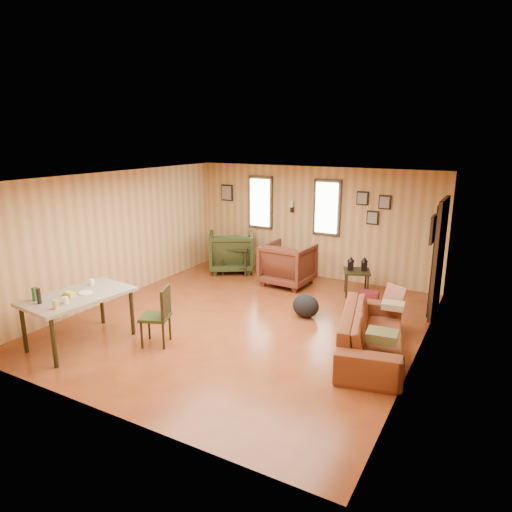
{
  "coord_description": "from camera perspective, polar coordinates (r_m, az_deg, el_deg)",
  "views": [
    {
      "loc": [
        3.62,
        -6.15,
        3.04
      ],
      "look_at": [
        0.0,
        0.4,
        1.05
      ],
      "focal_mm": 32.0,
      "sensor_mm": 36.0,
      "label": 1
    }
  ],
  "objects": [
    {
      "name": "end_table",
      "position": [
        10.24,
        -2.49,
        0.14
      ],
      "size": [
        0.75,
        0.72,
        0.77
      ],
      "rotation": [
        0.0,
        0.0,
        0.32
      ],
      "color": "black",
      "rests_on": "ground"
    },
    {
      "name": "dining_chair",
      "position": [
        6.92,
        -11.97,
        -6.96
      ],
      "size": [
        0.53,
        0.53,
        0.89
      ],
      "rotation": [
        0.0,
        0.0,
        0.4
      ],
      "color": "#283216",
      "rests_on": "ground"
    },
    {
      "name": "dining_table",
      "position": [
        7.23,
        -21.46,
        -5.05
      ],
      "size": [
        1.08,
        1.61,
        0.99
      ],
      "rotation": [
        0.0,
        0.0,
        -0.12
      ],
      "color": "gray",
      "rests_on": "ground"
    },
    {
      "name": "side_table",
      "position": [
        9.01,
        12.52,
        -1.61
      ],
      "size": [
        0.64,
        0.64,
        0.79
      ],
      "rotation": [
        0.0,
        0.0,
        0.37
      ],
      "color": "black",
      "rests_on": "ground"
    },
    {
      "name": "sofa_pillows",
      "position": [
        6.92,
        16.22,
        -7.24
      ],
      "size": [
        0.58,
        1.72,
        0.35
      ],
      "rotation": [
        0.0,
        0.0,
        0.11
      ],
      "color": "#4D542F",
      "rests_on": "sofa"
    },
    {
      "name": "sofa",
      "position": [
        6.74,
        14.34,
        -8.46
      ],
      "size": [
        1.09,
        2.24,
        0.84
      ],
      "primitive_type": "imported",
      "rotation": [
        0.0,
        0.0,
        1.79
      ],
      "color": "brown",
      "rests_on": "ground"
    },
    {
      "name": "backpack",
      "position": [
        7.9,
        6.23,
        -6.24
      ],
      "size": [
        0.49,
        0.38,
        0.4
      ],
      "rotation": [
        0.0,
        0.0,
        0.06
      ],
      "color": "black",
      "rests_on": "ground"
    },
    {
      "name": "room",
      "position": [
        7.51,
        0.67,
        0.77
      ],
      "size": [
        5.54,
        6.04,
        2.44
      ],
      "color": "brown",
      "rests_on": "ground"
    },
    {
      "name": "recliner_brown",
      "position": [
        9.48,
        4.02,
        -0.76
      ],
      "size": [
        0.99,
        0.93,
        0.97
      ],
      "primitive_type": "imported",
      "rotation": [
        0.0,
        0.0,
        3.09
      ],
      "color": "#522718",
      "rests_on": "ground"
    },
    {
      "name": "recliner_green",
      "position": [
        10.45,
        -3.11,
        0.8
      ],
      "size": [
        1.3,
        1.28,
        1.0
      ],
      "primitive_type": "imported",
      "rotation": [
        0.0,
        0.0,
        -2.58
      ],
      "color": "#283216",
      "rests_on": "ground"
    },
    {
      "name": "cooler",
      "position": [
        8.74,
        13.93,
        -5.08
      ],
      "size": [
        0.36,
        0.28,
        0.24
      ],
      "rotation": [
        0.0,
        0.0,
        0.11
      ],
      "color": "maroon",
      "rests_on": "ground"
    }
  ]
}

